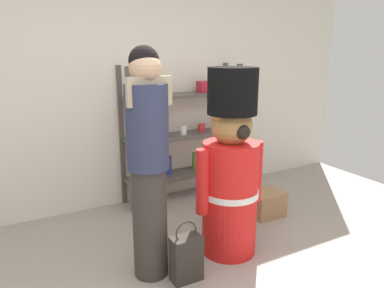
{
  "coord_description": "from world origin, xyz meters",
  "views": [
    {
      "loc": [
        -1.14,
        -1.68,
        1.7
      ],
      "look_at": [
        0.16,
        0.7,
        1.0
      ],
      "focal_mm": 34.42,
      "sensor_mm": 36.0,
      "label": 1
    }
  ],
  "objects": [
    {
      "name": "teddy_bear_guard",
      "position": [
        0.52,
        0.7,
        0.73
      ],
      "size": [
        0.64,
        0.48,
        1.57
      ],
      "color": "red",
      "rests_on": "ground_plane"
    },
    {
      "name": "back_wall",
      "position": [
        0.0,
        2.2,
        1.3
      ],
      "size": [
        6.4,
        0.12,
        2.6
      ],
      "primitive_type": "cube",
      "color": "silver",
      "rests_on": "ground_plane"
    },
    {
      "name": "shopping_bag",
      "position": [
        0.0,
        0.5,
        0.18
      ],
      "size": [
        0.23,
        0.14,
        0.48
      ],
      "color": "#332D28",
      "rests_on": "ground_plane"
    },
    {
      "name": "person_shopper",
      "position": [
        -0.2,
        0.71,
        0.93
      ],
      "size": [
        0.32,
        0.31,
        1.73
      ],
      "color": "#38332D",
      "rests_on": "ground_plane"
    },
    {
      "name": "merchandise_shelf",
      "position": [
        0.72,
        1.98,
        0.78
      ],
      "size": [
        1.39,
        0.35,
        1.54
      ],
      "color": "#4C4742",
      "rests_on": "ground_plane"
    },
    {
      "name": "display_crate",
      "position": [
        1.26,
        1.09,
        0.13
      ],
      "size": [
        0.36,
        0.27,
        0.26
      ],
      "color": "#9E7A51",
      "rests_on": "ground_plane"
    }
  ]
}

